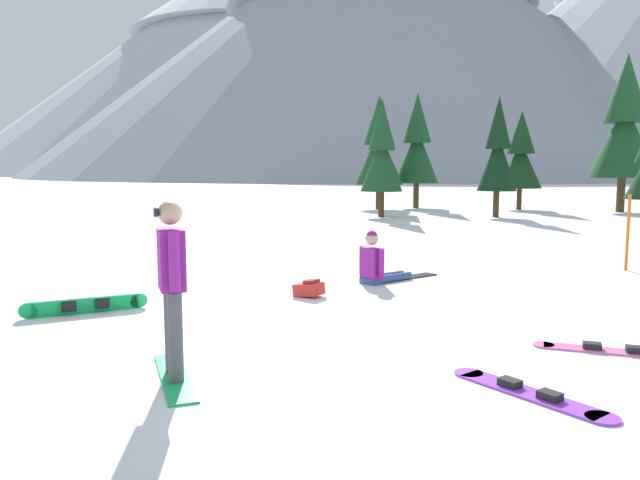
{
  "coord_description": "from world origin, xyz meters",
  "views": [
    {
      "loc": [
        2.47,
        -6.79,
        2.11
      ],
      "look_at": [
        0.01,
        2.28,
        1.0
      ],
      "focal_mm": 33.84,
      "sensor_mm": 36.0,
      "label": 1
    }
  ],
  "objects_px": {
    "loose_snowboard_near_right": "(86,305)",
    "backpack_red": "(309,289)",
    "pine_tree_tall": "(498,152)",
    "pine_tree_leaning": "(379,148)",
    "pine_tree_broad": "(382,153)",
    "loose_snowboard_far_spare": "(529,393)",
    "trail_marker_pole": "(628,233)",
    "pine_tree_young": "(521,156)",
    "snowboarder_midground": "(378,264)",
    "snowboarder_foreground": "(172,285)",
    "loose_snowboard_near_left": "(613,351)",
    "pine_tree_slender": "(417,146)",
    "pine_tree_twin": "(625,126)"
  },
  "relations": [
    {
      "from": "trail_marker_pole",
      "to": "pine_tree_leaning",
      "type": "distance_m",
      "value": 19.58
    },
    {
      "from": "loose_snowboard_far_spare",
      "to": "pine_tree_twin",
      "type": "bearing_deg",
      "value": 77.26
    },
    {
      "from": "backpack_red",
      "to": "pine_tree_young",
      "type": "xyz_separation_m",
      "value": [
        4.54,
        23.47,
        2.63
      ]
    },
    {
      "from": "pine_tree_young",
      "to": "trail_marker_pole",
      "type": "bearing_deg",
      "value": -86.62
    },
    {
      "from": "loose_snowboard_near_right",
      "to": "backpack_red",
      "type": "bearing_deg",
      "value": 35.61
    },
    {
      "from": "loose_snowboard_near_right",
      "to": "trail_marker_pole",
      "type": "relative_size",
      "value": 0.89
    },
    {
      "from": "loose_snowboard_near_left",
      "to": "pine_tree_twin",
      "type": "relative_size",
      "value": 0.23
    },
    {
      "from": "pine_tree_slender",
      "to": "pine_tree_leaning",
      "type": "distance_m",
      "value": 2.52
    },
    {
      "from": "snowboarder_foreground",
      "to": "loose_snowboard_near_right",
      "type": "bearing_deg",
      "value": 140.87
    },
    {
      "from": "loose_snowboard_near_left",
      "to": "backpack_red",
      "type": "height_order",
      "value": "backpack_red"
    },
    {
      "from": "loose_snowboard_near_right",
      "to": "pine_tree_tall",
      "type": "bearing_deg",
      "value": 73.07
    },
    {
      "from": "pine_tree_tall",
      "to": "pine_tree_broad",
      "type": "height_order",
      "value": "pine_tree_tall"
    },
    {
      "from": "pine_tree_broad",
      "to": "trail_marker_pole",
      "type": "bearing_deg",
      "value": -60.05
    },
    {
      "from": "pine_tree_twin",
      "to": "snowboarder_foreground",
      "type": "bearing_deg",
      "value": -109.25
    },
    {
      "from": "pine_tree_broad",
      "to": "pine_tree_young",
      "type": "bearing_deg",
      "value": 47.1
    },
    {
      "from": "snowboarder_midground",
      "to": "backpack_red",
      "type": "bearing_deg",
      "value": -120.66
    },
    {
      "from": "snowboarder_midground",
      "to": "loose_snowboard_far_spare",
      "type": "xyz_separation_m",
      "value": [
        2.32,
        -5.2,
        -0.32
      ]
    },
    {
      "from": "loose_snowboard_near_right",
      "to": "backpack_red",
      "type": "distance_m",
      "value": 3.47
    },
    {
      "from": "pine_tree_tall",
      "to": "loose_snowboard_far_spare",
      "type": "bearing_deg",
      "value": -90.18
    },
    {
      "from": "pine_tree_tall",
      "to": "pine_tree_leaning",
      "type": "xyz_separation_m",
      "value": [
        -5.85,
        3.8,
        0.37
      ]
    },
    {
      "from": "pine_tree_slender",
      "to": "pine_tree_twin",
      "type": "relative_size",
      "value": 0.81
    },
    {
      "from": "loose_snowboard_far_spare",
      "to": "loose_snowboard_near_left",
      "type": "bearing_deg",
      "value": 57.81
    },
    {
      "from": "snowboarder_foreground",
      "to": "pine_tree_twin",
      "type": "bearing_deg",
      "value": 70.75
    },
    {
      "from": "pine_tree_tall",
      "to": "pine_tree_leaning",
      "type": "height_order",
      "value": "pine_tree_leaning"
    },
    {
      "from": "trail_marker_pole",
      "to": "pine_tree_twin",
      "type": "height_order",
      "value": "pine_tree_twin"
    },
    {
      "from": "loose_snowboard_near_right",
      "to": "pine_tree_leaning",
      "type": "xyz_separation_m",
      "value": [
        0.26,
        23.87,
        3.08
      ]
    },
    {
      "from": "backpack_red",
      "to": "loose_snowboard_near_left",
      "type": "bearing_deg",
      "value": -25.45
    },
    {
      "from": "pine_tree_broad",
      "to": "pine_tree_slender",
      "type": "bearing_deg",
      "value": 83.33
    },
    {
      "from": "backpack_red",
      "to": "pine_tree_tall",
      "type": "xyz_separation_m",
      "value": [
        3.29,
        18.05,
        2.71
      ]
    },
    {
      "from": "loose_snowboard_far_spare",
      "to": "loose_snowboard_near_right",
      "type": "bearing_deg",
      "value": 164.7
    },
    {
      "from": "loose_snowboard_near_left",
      "to": "pine_tree_slender",
      "type": "bearing_deg",
      "value": 101.15
    },
    {
      "from": "loose_snowboard_far_spare",
      "to": "trail_marker_pole",
      "type": "relative_size",
      "value": 0.97
    },
    {
      "from": "backpack_red",
      "to": "pine_tree_twin",
      "type": "distance_m",
      "value": 25.12
    },
    {
      "from": "pine_tree_tall",
      "to": "trail_marker_pole",
      "type": "bearing_deg",
      "value": -80.2
    },
    {
      "from": "loose_snowboard_near_right",
      "to": "pine_tree_broad",
      "type": "distance_m",
      "value": 19.11
    },
    {
      "from": "snowboarder_foreground",
      "to": "snowboarder_midground",
      "type": "height_order",
      "value": "snowboarder_foreground"
    },
    {
      "from": "backpack_red",
      "to": "pine_tree_slender",
      "type": "xyz_separation_m",
      "value": [
        -0.8,
        23.65,
        3.22
      ]
    },
    {
      "from": "snowboarder_foreground",
      "to": "loose_snowboard_near_right",
      "type": "xyz_separation_m",
      "value": [
        -2.6,
        2.12,
        -0.83
      ]
    },
    {
      "from": "snowboarder_midground",
      "to": "pine_tree_slender",
      "type": "xyz_separation_m",
      "value": [
        -1.7,
        22.12,
        3.01
      ]
    },
    {
      "from": "snowboarder_foreground",
      "to": "loose_snowboard_near_right",
      "type": "height_order",
      "value": "snowboarder_foreground"
    },
    {
      "from": "loose_snowboard_far_spare",
      "to": "pine_tree_broad",
      "type": "height_order",
      "value": "pine_tree_broad"
    },
    {
      "from": "loose_snowboard_near_left",
      "to": "loose_snowboard_near_right",
      "type": "relative_size",
      "value": 1.26
    },
    {
      "from": "snowboarder_foreground",
      "to": "pine_tree_broad",
      "type": "xyz_separation_m",
      "value": [
        -1.37,
        21.0,
        1.83
      ]
    },
    {
      "from": "pine_tree_leaning",
      "to": "pine_tree_twin",
      "type": "relative_size",
      "value": 0.77
    },
    {
      "from": "loose_snowboard_near_right",
      "to": "trail_marker_pole",
      "type": "bearing_deg",
      "value": 36.41
    },
    {
      "from": "snowboarder_foreground",
      "to": "loose_snowboard_far_spare",
      "type": "relative_size",
      "value": 1.17
    },
    {
      "from": "loose_snowboard_far_spare",
      "to": "backpack_red",
      "type": "relative_size",
      "value": 2.77
    },
    {
      "from": "pine_tree_slender",
      "to": "backpack_red",
      "type": "bearing_deg",
      "value": -88.06
    },
    {
      "from": "pine_tree_tall",
      "to": "pine_tree_broad",
      "type": "distance_m",
      "value": 5.03
    },
    {
      "from": "trail_marker_pole",
      "to": "loose_snowboard_far_spare",
      "type": "bearing_deg",
      "value": -107.2
    }
  ]
}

